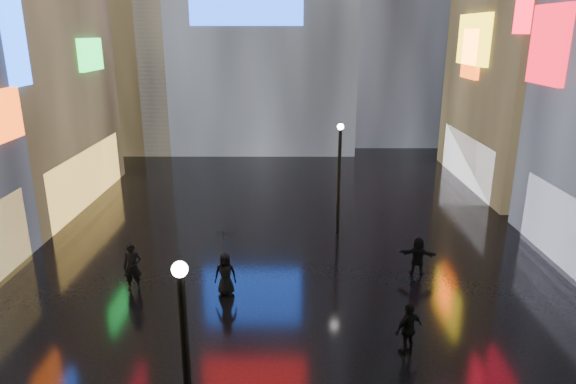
{
  "coord_description": "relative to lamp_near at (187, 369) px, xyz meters",
  "views": [
    {
      "loc": [
        0.04,
        -1.11,
        9.11
      ],
      "look_at": [
        0.0,
        12.0,
        5.0
      ],
      "focal_mm": 32.0,
      "sensor_mm": 36.0,
      "label": 1
    }
  ],
  "objects": [
    {
      "name": "pedestrian_5",
      "position": [
        6.96,
        9.98,
        -2.18
      ],
      "size": [
        1.48,
        0.74,
        1.53
      ],
      "primitive_type": "imported",
      "rotation": [
        0.0,
        0.0,
        2.93
      ],
      "color": "black",
      "rests_on": "ground"
    },
    {
      "name": "pedestrian_4",
      "position": [
        -0.33,
        8.33,
        -2.15
      ],
      "size": [
        0.78,
        0.51,
        1.6
      ],
      "primitive_type": "imported",
      "rotation": [
        0.0,
        0.0,
        -0.0
      ],
      "color": "black",
      "rests_on": "ground"
    },
    {
      "name": "ground",
      "position": [
        1.92,
        12.79,
        -2.94
      ],
      "size": [
        140.0,
        140.0,
        0.0
      ],
      "primitive_type": "plane",
      "color": "black",
      "rests_on": "ground"
    },
    {
      "name": "pedestrian_3",
      "position": [
        5.45,
        4.78,
        -2.13
      ],
      "size": [
        1.03,
        0.83,
        1.63
      ],
      "primitive_type": "imported",
      "rotation": [
        0.0,
        0.0,
        3.68
      ],
      "color": "black",
      "rests_on": "ground"
    },
    {
      "name": "lamp_far",
      "position": [
        4.24,
        14.4,
        0.0
      ],
      "size": [
        0.3,
        0.3,
        5.2
      ],
      "color": "black",
      "rests_on": "ground"
    },
    {
      "name": "pedestrian_6",
      "position": [
        -3.77,
        8.69,
        -2.04
      ],
      "size": [
        0.71,
        0.52,
        1.81
      ],
      "primitive_type": "imported",
      "rotation": [
        0.0,
        0.0,
        0.13
      ],
      "color": "black",
      "rests_on": "ground"
    },
    {
      "name": "lamp_near",
      "position": [
        0.0,
        0.0,
        0.0
      ],
      "size": [
        0.3,
        0.3,
        5.2
      ],
      "color": "black",
      "rests_on": "ground"
    },
    {
      "name": "umbrella_2",
      "position": [
        -0.33,
        8.33,
        -0.91
      ],
      "size": [
        1.35,
        1.36,
        0.88
      ],
      "primitive_type": "imported",
      "rotation": [
        0.0,
        0.0,
        2.5
      ],
      "color": "black",
      "rests_on": "pedestrian_4"
    }
  ]
}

